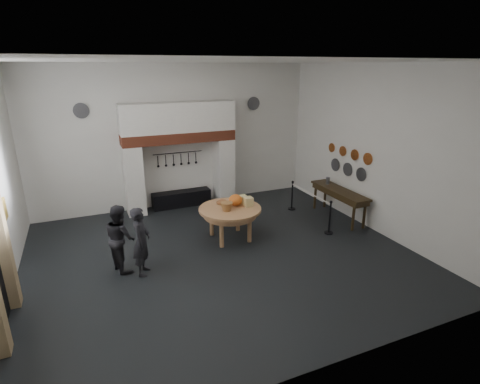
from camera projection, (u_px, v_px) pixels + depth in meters
name	position (u px, v px, depth m)	size (l,w,h in m)	color
floor	(221.00, 255.00, 9.18)	(9.00, 8.00, 0.02)	black
ceiling	(218.00, 61.00, 7.74)	(9.00, 8.00, 0.02)	silver
wall_back	(176.00, 137.00, 11.94)	(9.00, 0.02, 4.50)	silver
wall_front	(324.00, 237.00, 4.97)	(9.00, 0.02, 4.50)	silver
wall_right	(375.00, 150.00, 10.14)	(0.02, 8.00, 4.50)	silver
chimney_pier_left	(134.00, 180.00, 11.46)	(0.55, 0.70, 2.15)	silver
chimney_pier_right	(224.00, 170.00, 12.56)	(0.55, 0.70, 2.15)	silver
hearth_brick_band	(179.00, 137.00, 11.62)	(3.50, 0.72, 0.32)	#9E442B
chimney_hood	(178.00, 117.00, 11.42)	(3.50, 0.70, 0.90)	silver
iron_range	(182.00, 199.00, 12.34)	(1.90, 0.45, 0.50)	black
utensil_rail	(178.00, 153.00, 12.03)	(0.02, 0.02, 1.60)	black
door_jamb_far	(2.00, 244.00, 6.86)	(0.22, 0.30, 2.60)	tan
wall_plaque	(4.00, 209.00, 7.70)	(0.05, 0.34, 0.44)	gold
work_table	(230.00, 209.00, 9.81)	(1.64, 1.64, 0.07)	tan
pumpkin	(236.00, 200.00, 9.91)	(0.36, 0.36, 0.31)	orange
cheese_block_big	(248.00, 202.00, 9.90)	(0.22, 0.22, 0.24)	#D8C581
cheese_block_small	(243.00, 199.00, 10.16)	(0.18, 0.18, 0.20)	#E0DA85
wicker_basket	(227.00, 207.00, 9.57)	(0.32, 0.32, 0.22)	#A66D3D
bread_loaf	(222.00, 202.00, 10.04)	(0.31, 0.18, 0.13)	#926034
visitor_near	(141.00, 241.00, 8.14)	(0.57, 0.37, 1.57)	black
visitor_far	(120.00, 238.00, 8.34)	(0.75, 0.58, 1.54)	black
side_table	(339.00, 191.00, 11.16)	(0.55, 2.20, 0.06)	#322412
pewter_jug	(328.00, 181.00, 11.64)	(0.12, 0.12, 0.22)	#505055
copper_pan_a	(368.00, 159.00, 10.39)	(0.34, 0.34, 0.03)	#C6662D
copper_pan_b	(355.00, 155.00, 10.87)	(0.32, 0.32, 0.03)	#C6662D
copper_pan_c	(343.00, 151.00, 11.35)	(0.30, 0.30, 0.03)	#C6662D
copper_pan_d	(332.00, 148.00, 11.83)	(0.28, 0.28, 0.03)	#C6662D
pewter_plate_left	(361.00, 174.00, 10.73)	(0.40, 0.40, 0.03)	#4C4C51
pewter_plate_mid	(348.00, 169.00, 11.25)	(0.40, 0.40, 0.03)	#4C4C51
pewter_plate_right	(335.00, 165.00, 11.77)	(0.40, 0.40, 0.03)	#4C4C51
pewter_plate_back_left	(81.00, 111.00, 10.59)	(0.44, 0.44, 0.03)	#4C4C51
pewter_plate_back_right	(254.00, 103.00, 12.61)	(0.44, 0.44, 0.03)	#4C4C51
barrier_post_near	(330.00, 218.00, 10.23)	(0.05, 0.05, 0.90)	black
barrier_post_far	(292.00, 196.00, 11.97)	(0.05, 0.05, 0.90)	black
barrier_rope	(310.00, 194.00, 10.97)	(0.04, 0.04, 2.00)	white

